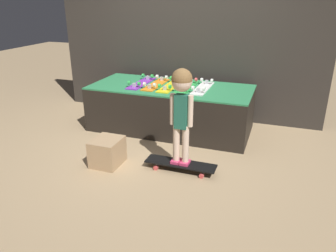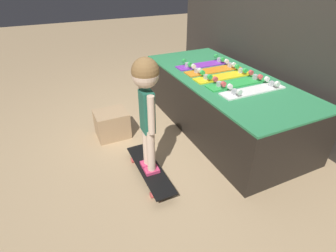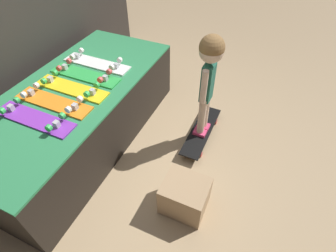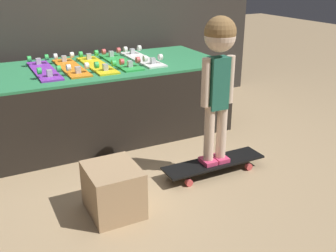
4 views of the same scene
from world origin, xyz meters
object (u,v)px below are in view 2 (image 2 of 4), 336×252
(skateboard_on_floor, at_px, (150,170))
(skateboard_green_on_rack, at_px, (237,82))
(storage_box, at_px, (112,124))
(child, at_px, (146,97))
(skateboard_yellow_on_rack, at_px, (224,76))
(skateboard_white_on_rack, at_px, (253,90))
(skateboard_orange_on_rack, at_px, (214,69))
(skateboard_purple_on_rack, at_px, (203,64))

(skateboard_on_floor, bearing_deg, skateboard_green_on_rack, 104.08)
(skateboard_on_floor, bearing_deg, storage_box, -170.71)
(child, height_order, storage_box, child)
(storage_box, bearing_deg, skateboard_on_floor, 9.29)
(skateboard_yellow_on_rack, xyz_separation_m, storage_box, (-0.32, -1.25, -0.49))
(skateboard_white_on_rack, relative_size, storage_box, 1.98)
(skateboard_orange_on_rack, height_order, child, child)
(skateboard_purple_on_rack, height_order, skateboard_white_on_rack, same)
(skateboard_orange_on_rack, distance_m, child, 1.35)
(skateboard_purple_on_rack, relative_size, skateboard_orange_on_rack, 1.00)
(skateboard_orange_on_rack, bearing_deg, skateboard_green_on_rack, 0.75)
(skateboard_white_on_rack, distance_m, storage_box, 1.58)
(skateboard_white_on_rack, bearing_deg, skateboard_orange_on_rack, -177.65)
(skateboard_orange_on_rack, bearing_deg, skateboard_yellow_on_rack, -3.13)
(skateboard_green_on_rack, relative_size, skateboard_on_floor, 0.90)
(skateboard_green_on_rack, bearing_deg, skateboard_yellow_on_rack, -175.38)
(skateboard_green_on_rack, xyz_separation_m, child, (0.28, -1.13, 0.18))
(skateboard_orange_on_rack, relative_size, skateboard_green_on_rack, 1.00)
(skateboard_yellow_on_rack, distance_m, skateboard_on_floor, 1.35)
(skateboard_purple_on_rack, height_order, skateboard_green_on_rack, same)
(skateboard_green_on_rack, distance_m, storage_box, 1.46)
(skateboard_purple_on_rack, xyz_separation_m, storage_box, (0.12, -1.25, -0.49))
(child, xyz_separation_m, storage_box, (-0.83, -0.14, -0.67))
(skateboard_green_on_rack, bearing_deg, skateboard_white_on_rack, 5.52)
(skateboard_yellow_on_rack, height_order, skateboard_white_on_rack, same)
(skateboard_yellow_on_rack, distance_m, storage_box, 1.38)
(storage_box, bearing_deg, skateboard_orange_on_rack, 85.40)
(skateboard_orange_on_rack, height_order, skateboard_yellow_on_rack, same)
(skateboard_purple_on_rack, height_order, child, child)
(storage_box, bearing_deg, skateboard_white_on_rack, 59.13)
(skateboard_purple_on_rack, relative_size, skateboard_on_floor, 0.90)
(skateboard_orange_on_rack, bearing_deg, storage_box, -94.60)
(skateboard_on_floor, relative_size, child, 0.75)
(skateboard_purple_on_rack, height_order, storage_box, skateboard_purple_on_rack)
(skateboard_purple_on_rack, xyz_separation_m, skateboard_white_on_rack, (0.89, 0.03, 0.00))
(skateboard_on_floor, height_order, storage_box, storage_box)
(skateboard_yellow_on_rack, bearing_deg, skateboard_white_on_rack, 5.07)
(skateboard_orange_on_rack, xyz_separation_m, skateboard_green_on_rack, (0.44, 0.01, 0.00))
(skateboard_yellow_on_rack, relative_size, storage_box, 1.98)
(skateboard_orange_on_rack, bearing_deg, skateboard_white_on_rack, 2.35)
(skateboard_green_on_rack, relative_size, child, 0.68)
(skateboard_white_on_rack, bearing_deg, skateboard_purple_on_rack, -177.97)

